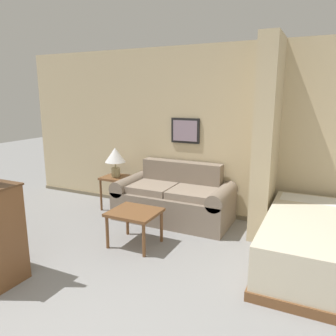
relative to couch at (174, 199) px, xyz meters
name	(u,v)px	position (x,y,z in m)	size (l,w,h in m)	color
wall_back	(213,133)	(0.43, 0.49, 0.98)	(7.01, 0.16, 2.60)	#CCB78E
wall_partition_pillar	(267,140)	(1.30, 0.06, 0.98)	(0.24, 0.73, 2.60)	#CCB78E
couch	(174,199)	(0.00, 0.00, 0.00)	(1.76, 0.84, 0.85)	gray
coffee_table	(135,215)	(-0.08, -1.02, 0.08)	(0.60, 0.54, 0.45)	brown
side_table	(116,182)	(-1.07, 0.01, 0.14)	(0.42, 0.42, 0.56)	brown
table_lamp	(115,157)	(-1.07, 0.01, 0.57)	(0.34, 0.34, 0.48)	tan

